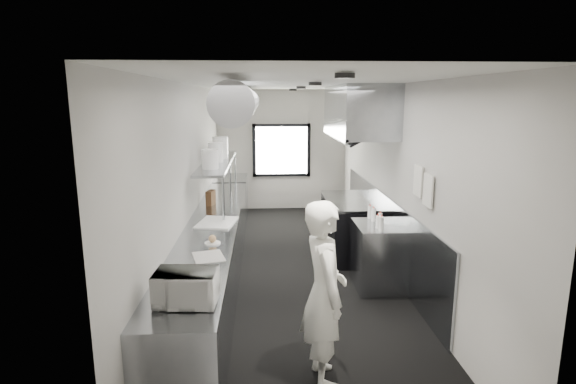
{
  "coord_description": "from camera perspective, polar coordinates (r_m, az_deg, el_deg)",
  "views": [
    {
      "loc": [
        -0.44,
        -6.58,
        2.6
      ],
      "look_at": [
        -0.08,
        -0.2,
        1.27
      ],
      "focal_mm": 28.17,
      "sensor_mm": 36.0,
      "label": 1
    }
  ],
  "objects": [
    {
      "name": "floor",
      "position": [
        7.09,
        0.59,
        -9.75
      ],
      "size": [
        3.0,
        8.0,
        0.01
      ],
      "primitive_type": "cube",
      "color": "black",
      "rests_on": "ground"
    },
    {
      "name": "ceiling",
      "position": [
        6.6,
        0.64,
        13.51
      ],
      "size": [
        3.0,
        8.0,
        0.01
      ],
      "primitive_type": "cube",
      "color": "silver",
      "rests_on": "wall_back"
    },
    {
      "name": "wall_back",
      "position": [
        10.66,
        -0.83,
        5.29
      ],
      "size": [
        3.0,
        0.02,
        2.8
      ],
      "primitive_type": "cube",
      "color": "#B0ADA7",
      "rests_on": "floor"
    },
    {
      "name": "wall_front",
      "position": [
        2.88,
        6.09,
        -12.9
      ],
      "size": [
        3.0,
        0.02,
        2.8
      ],
      "primitive_type": "cube",
      "color": "#B0ADA7",
      "rests_on": "floor"
    },
    {
      "name": "wall_left",
      "position": [
        6.77,
        -12.16,
        1.3
      ],
      "size": [
        0.02,
        8.0,
        2.8
      ],
      "primitive_type": "cube",
      "color": "#B0ADA7",
      "rests_on": "floor"
    },
    {
      "name": "wall_right",
      "position": [
        6.96,
        13.03,
        1.54
      ],
      "size": [
        0.02,
        8.0,
        2.8
      ],
      "primitive_type": "cube",
      "color": "#B0ADA7",
      "rests_on": "floor"
    },
    {
      "name": "wall_cladding",
      "position": [
        7.43,
        11.94,
        -4.51
      ],
      "size": [
        0.03,
        5.5,
        1.1
      ],
      "primitive_type": "cube",
      "color": "#8F949C",
      "rests_on": "wall_right"
    },
    {
      "name": "hvac_duct",
      "position": [
        6.98,
        -5.44,
        11.31
      ],
      "size": [
        0.4,
        6.4,
        0.4
      ],
      "primitive_type": "cylinder",
      "rotation": [
        1.57,
        0.0,
        0.0
      ],
      "color": "#989AA0",
      "rests_on": "ceiling"
    },
    {
      "name": "service_window",
      "position": [
        10.62,
        -0.82,
        5.27
      ],
      "size": [
        1.36,
        0.05,
        1.25
      ],
      "color": "white",
      "rests_on": "wall_back"
    },
    {
      "name": "exhaust_hood",
      "position": [
        7.44,
        8.85,
        10.02
      ],
      "size": [
        0.81,
        2.2,
        0.88
      ],
      "color": "#8F949C",
      "rests_on": "ceiling"
    },
    {
      "name": "prep_counter",
      "position": [
        6.49,
        -9.39,
        -7.75
      ],
      "size": [
        0.7,
        6.0,
        0.9
      ],
      "primitive_type": "cube",
      "color": "#8F949C",
      "rests_on": "floor"
    },
    {
      "name": "pass_shelf",
      "position": [
        7.69,
        -8.8,
        3.67
      ],
      "size": [
        0.45,
        3.0,
        0.68
      ],
      "color": "#8F949C",
      "rests_on": "prep_counter"
    },
    {
      "name": "range",
      "position": [
        7.73,
        7.97,
        -4.35
      ],
      "size": [
        0.88,
        1.6,
        0.94
      ],
      "color": "black",
      "rests_on": "floor"
    },
    {
      "name": "bottle_station",
      "position": [
        6.46,
        11.35,
        -7.91
      ],
      "size": [
        0.65,
        0.8,
        0.9
      ],
      "primitive_type": "cube",
      "color": "#8F949C",
      "rests_on": "floor"
    },
    {
      "name": "far_work_table",
      "position": [
        10.04,
        -7.2,
        -0.7
      ],
      "size": [
        0.7,
        1.2,
        0.9
      ],
      "primitive_type": "cube",
      "color": "#8F949C",
      "rests_on": "floor"
    },
    {
      "name": "notice_sheet_a",
      "position": [
        5.8,
        16.1,
        1.38
      ],
      "size": [
        0.02,
        0.28,
        0.38
      ],
      "primitive_type": "cube",
      "color": "silver",
      "rests_on": "wall_right"
    },
    {
      "name": "notice_sheet_b",
      "position": [
        5.48,
        17.27,
        0.2
      ],
      "size": [
        0.02,
        0.28,
        0.38
      ],
      "primitive_type": "cube",
      "color": "silver",
      "rests_on": "wall_right"
    },
    {
      "name": "line_cook",
      "position": [
        4.21,
        4.59,
        -12.59
      ],
      "size": [
        0.48,
        0.67,
        1.73
      ],
      "primitive_type": "imported",
      "rotation": [
        0.0,
        0.0,
        1.68
      ],
      "color": "white",
      "rests_on": "floor"
    },
    {
      "name": "microwave",
      "position": [
        3.96,
        -12.76,
        -11.67
      ],
      "size": [
        0.5,
        0.39,
        0.29
      ],
      "primitive_type": "imported",
      "rotation": [
        0.0,
        0.0,
        -0.06
      ],
      "color": "white",
      "rests_on": "prep_counter"
    },
    {
      "name": "deli_tub_a",
      "position": [
        4.41,
        -14.35,
        -10.64
      ],
      "size": [
        0.15,
        0.15,
        0.09
      ],
      "primitive_type": "cylinder",
      "rotation": [
        0.0,
        0.0,
        -0.2
      ],
      "color": "beige",
      "rests_on": "prep_counter"
    },
    {
      "name": "deli_tub_b",
      "position": [
        4.43,
        -14.28,
        -10.54
      ],
      "size": [
        0.16,
        0.16,
        0.09
      ],
      "primitive_type": "cylinder",
      "rotation": [
        0.0,
        0.0,
        -0.34
      ],
      "color": "beige",
      "rests_on": "prep_counter"
    },
    {
      "name": "newspaper",
      "position": [
        5.04,
        -10.01,
        -8.05
      ],
      "size": [
        0.41,
        0.46,
        0.01
      ],
      "primitive_type": "cube",
      "rotation": [
        0.0,
        0.0,
        0.27
      ],
      "color": "white",
      "rests_on": "prep_counter"
    },
    {
      "name": "small_plate",
      "position": [
        5.48,
        -9.51,
        -6.37
      ],
      "size": [
        0.22,
        0.22,
        0.02
      ],
      "primitive_type": "cylinder",
      "rotation": [
        0.0,
        0.0,
        0.16
      ],
      "color": "white",
      "rests_on": "prep_counter"
    },
    {
      "name": "pastry",
      "position": [
        5.47,
        -9.53,
        -5.84
      ],
      "size": [
        0.09,
        0.09,
        0.09
      ],
      "primitive_type": "sphere",
      "color": "tan",
      "rests_on": "small_plate"
    },
    {
      "name": "cutting_board",
      "position": [
        6.35,
        -8.98,
        -3.81
      ],
      "size": [
        0.58,
        0.71,
        0.02
      ],
      "primitive_type": "cube",
      "rotation": [
        0.0,
        0.0,
        -0.17
      ],
      "color": "silver",
      "rests_on": "prep_counter"
    },
    {
      "name": "knife_block",
      "position": [
        7.42,
        -9.73,
        -0.73
      ],
      "size": [
        0.15,
        0.23,
        0.23
      ],
      "primitive_type": "cube",
      "rotation": [
        0.0,
        0.0,
        -0.25
      ],
      "color": "brown",
      "rests_on": "prep_counter"
    },
    {
      "name": "plate_stack_a",
      "position": [
        6.8,
        -9.79,
        4.12
      ],
      "size": [
        0.31,
        0.31,
        0.29
      ],
      "primitive_type": "cylinder",
      "rotation": [
        0.0,
        0.0,
        -0.32
      ],
      "color": "white",
      "rests_on": "pass_shelf"
    },
    {
      "name": "plate_stack_b",
      "position": [
        7.52,
        -9.13,
        4.98
      ],
      "size": [
        0.33,
        0.33,
        0.32
      ],
      "primitive_type": "cylinder",
      "rotation": [
        0.0,
        0.0,
        0.43
      ],
      "color": "white",
      "rests_on": "pass_shelf"
    },
    {
      "name": "plate_stack_c",
      "position": [
        7.97,
        -8.55,
        5.58
      ],
      "size": [
        0.29,
        0.29,
        0.38
      ],
      "primitive_type": "cylinder",
      "rotation": [
        0.0,
        0.0,
        -0.1
      ],
      "color": "white",
      "rests_on": "pass_shelf"
    },
    {
      "name": "plate_stack_d",
      "position": [
        8.27,
        -8.33,
        5.69
      ],
      "size": [
        0.29,
        0.29,
        0.34
      ],
      "primitive_type": "cylinder",
      "rotation": [
        0.0,
        0.0,
        0.41
      ],
      "color": "white",
      "rests_on": "pass_shelf"
    },
    {
      "name": "squeeze_bottle_a",
      "position": [
        6.0,
        11.68,
        -3.97
      ],
      "size": [
        0.08,
        0.08,
        0.19
      ],
      "primitive_type": "cylinder",
      "rotation": [
        0.0,
        0.0,
        0.24
      ],
      "color": "silver",
      "rests_on": "bottle_station"
    },
    {
      "name": "squeeze_bottle_b",
      "position": [
        6.12,
        11.29,
        -3.74
      ],
      "size": [
        0.07,
        0.07,
        0.17
      ],
      "primitive_type": "cylinder",
      "rotation": [
        0.0,
        0.0,
        0.29
      ],
      "color": "silver",
      "rests_on": "bottle_station"
    },
    {
      "name": "squeeze_bottle_c",
      "position": [
        6.26,
        11.53,
        -3.41
      ],
      "size": [
        0.07,
        0.07,
        0.17
      ],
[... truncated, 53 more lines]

